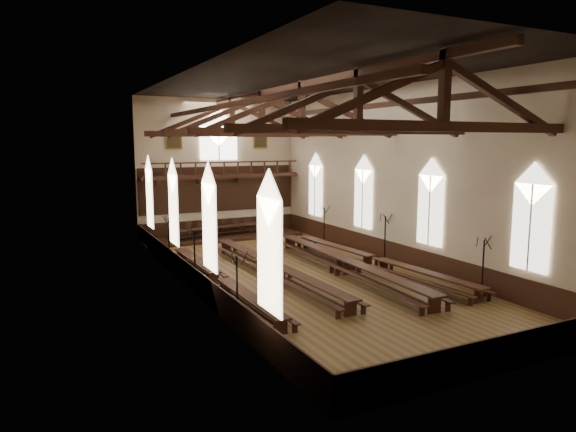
# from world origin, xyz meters

# --- Properties ---
(ground) EXTENTS (26.00, 26.00, 0.00)m
(ground) POSITION_xyz_m (0.00, 0.00, 0.00)
(ground) COLOR brown
(ground) RESTS_ON ground
(room_walls) EXTENTS (26.00, 26.00, 26.00)m
(room_walls) POSITION_xyz_m (0.00, 0.00, 6.46)
(room_walls) COLOR beige
(room_walls) RESTS_ON ground
(wainscot_band) EXTENTS (12.00, 26.00, 1.20)m
(wainscot_band) POSITION_xyz_m (0.00, 0.00, 0.60)
(wainscot_band) COLOR #351A10
(wainscot_band) RESTS_ON ground
(side_windows) EXTENTS (11.85, 19.80, 4.50)m
(side_windows) POSITION_xyz_m (-0.00, -0.00, 3.74)
(side_windows) COLOR silver
(side_windows) RESTS_ON room_walls
(end_window) EXTENTS (2.80, 0.12, 3.80)m
(end_window) POSITION_xyz_m (0.00, 12.90, 7.22)
(end_window) COLOR white
(end_window) RESTS_ON room_walls
(minstrels_gallery) EXTENTS (11.80, 1.24, 3.70)m
(minstrels_gallery) POSITION_xyz_m (0.00, 12.66, 3.91)
(minstrels_gallery) COLOR #3D1F13
(minstrels_gallery) RESTS_ON room_walls
(portraits) EXTENTS (7.75, 0.09, 1.45)m
(portraits) POSITION_xyz_m (0.00, 12.90, 7.10)
(portraits) COLOR olive
(portraits) RESTS_ON room_walls
(roof_trusses) EXTENTS (11.70, 25.70, 2.80)m
(roof_trusses) POSITION_xyz_m (0.00, -0.00, 8.22)
(roof_trusses) COLOR #3D1F13
(roof_trusses) RESTS_ON room_walls
(refectory_row_a) EXTENTS (1.43, 13.70, 0.67)m
(refectory_row_a) POSITION_xyz_m (-4.73, -0.67, 0.49)
(refectory_row_a) COLOR #3D1F13
(refectory_row_a) RESTS_ON ground
(refectory_row_b) EXTENTS (1.68, 14.29, 0.73)m
(refectory_row_b) POSITION_xyz_m (-1.50, 0.14, 0.54)
(refectory_row_b) COLOR #3D1F13
(refectory_row_b) RESTS_ON ground
(refectory_row_c) EXTENTS (1.92, 14.92, 0.80)m
(refectory_row_c) POSITION_xyz_m (2.22, -0.82, 0.58)
(refectory_row_c) COLOR #3D1F13
(refectory_row_c) RESTS_ON ground
(refectory_row_d) EXTENTS (2.00, 14.29, 0.73)m
(refectory_row_d) POSITION_xyz_m (4.03, -0.95, 0.53)
(refectory_row_d) COLOR #3D1F13
(refectory_row_d) RESTS_ON ground
(dais) EXTENTS (11.40, 2.97, 0.20)m
(dais) POSITION_xyz_m (-0.34, 11.40, 0.10)
(dais) COLOR #351A10
(dais) RESTS_ON ground
(high_table) EXTENTS (7.68, 1.78, 0.72)m
(high_table) POSITION_xyz_m (-0.34, 11.40, 0.80)
(high_table) COLOR #3D1F13
(high_table) RESTS_ON dais
(high_chairs) EXTENTS (4.97, 0.47, 1.05)m
(high_chairs) POSITION_xyz_m (-0.34, 12.15, 0.77)
(high_chairs) COLOR #3D1F13
(high_chairs) RESTS_ON dais
(candelabrum_left_near) EXTENTS (0.80, 0.82, 2.74)m
(candelabrum_left_near) POSITION_xyz_m (-5.55, -5.20, 0.83)
(candelabrum_left_near) COLOR black
(candelabrum_left_near) RESTS_ON ground
(candelabrum_left_mid) EXTENTS (0.84, 0.85, 2.86)m
(candelabrum_left_mid) POSITION_xyz_m (-5.55, 0.54, 0.87)
(candelabrum_left_mid) COLOR black
(candelabrum_left_mid) RESTS_ON ground
(candelabrum_left_far) EXTENTS (0.82, 0.82, 2.76)m
(candelabrum_left_far) POSITION_xyz_m (-5.55, 5.74, 0.84)
(candelabrum_left_far) COLOR black
(candelabrum_left_far) RESTS_ON ground
(candelabrum_right_near) EXTENTS (0.79, 0.81, 2.72)m
(candelabrum_right_near) POSITION_xyz_m (5.55, -6.96, 0.83)
(candelabrum_right_near) COLOR black
(candelabrum_right_near) RESTS_ON ground
(candelabrum_right_mid) EXTENTS (0.76, 0.88, 2.85)m
(candelabrum_right_mid) POSITION_xyz_m (5.55, 0.23, 0.87)
(candelabrum_right_mid) COLOR black
(candelabrum_right_mid) RESTS_ON ground
(candelabrum_right_far) EXTENTS (0.70, 0.78, 2.53)m
(candelabrum_right_far) POSITION_xyz_m (5.55, 7.08, 0.77)
(candelabrum_right_far) COLOR black
(candelabrum_right_far) RESTS_ON ground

